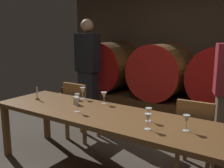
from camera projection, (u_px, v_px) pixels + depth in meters
back_wall at (202, 52)px, 4.76m from camera, size 5.62×0.24×2.51m
barrel_shelf at (188, 114)px, 4.52m from camera, size 5.06×0.90×0.47m
wine_barrel_far_left at (110, 66)px, 5.26m from camera, size 0.95×0.91×0.95m
wine_barrel_center_left at (162, 71)px, 4.66m from camera, size 0.95×0.91×0.95m
wine_barrel_center_right at (224, 77)px, 4.10m from camera, size 0.95×0.91×0.95m
dining_table at (105, 119)px, 2.98m from camera, size 2.86×0.81×0.73m
chair_left at (79, 108)px, 3.99m from camera, size 0.40×0.40×0.88m
chair_right at (196, 133)px, 3.04m from camera, size 0.42×0.42×0.88m
guest_left at (88, 71)px, 4.60m from camera, size 0.40×0.27×1.81m
candle_center at (37, 96)px, 3.55m from camera, size 0.05×0.05×0.19m
wine_glass_far_left at (83, 90)px, 3.57m from camera, size 0.08×0.08×0.16m
wine_glass_left at (77, 102)px, 3.00m from camera, size 0.06×0.06×0.17m
wine_glass_center_left at (104, 95)px, 3.34m from camera, size 0.08×0.08×0.15m
wine_glass_center_right at (149, 112)px, 2.70m from camera, size 0.07×0.07×0.14m
wine_glass_right at (148, 118)px, 2.48m from camera, size 0.06×0.06×0.15m
wine_glass_far_right at (186, 120)px, 2.44m from camera, size 0.07×0.07×0.15m
cup_left at (77, 97)px, 3.53m from camera, size 0.06×0.06×0.09m
cup_right at (76, 100)px, 3.32m from camera, size 0.07×0.07×0.10m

